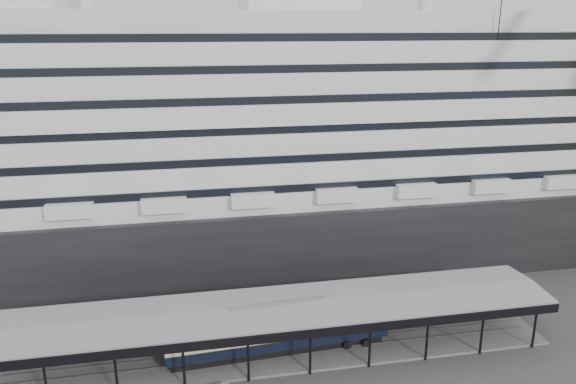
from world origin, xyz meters
name	(u,v)px	position (x,y,z in m)	size (l,w,h in m)	color
ground	(282,383)	(0.00, 0.00, 0.00)	(200.00, 200.00, 0.00)	#39393B
cruise_ship	(238,124)	(0.05, 32.00, 18.35)	(130.00, 30.00, 43.90)	black
platform_canopy	(272,332)	(0.00, 5.00, 2.36)	(56.00, 9.18, 5.30)	slate
pullman_carriage	(278,329)	(0.63, 5.00, 2.64)	(22.30, 4.23, 21.76)	black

